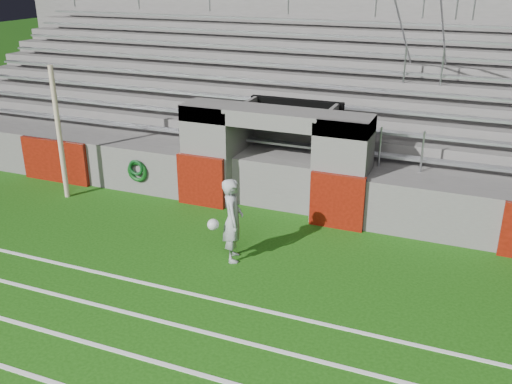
% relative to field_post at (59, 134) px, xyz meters
% --- Properties ---
extents(ground, '(90.00, 90.00, 0.00)m').
position_rel_field_post_xyz_m(ground, '(5.46, -2.10, -1.77)').
color(ground, '#16470B').
rests_on(ground, ground).
extents(field_post, '(0.13, 0.13, 3.54)m').
position_rel_field_post_xyz_m(field_post, '(0.00, 0.00, 0.00)').
color(field_post, '#C7AF94').
rests_on(field_post, ground).
extents(stadium_structure, '(26.00, 8.48, 5.42)m').
position_rel_field_post_xyz_m(stadium_structure, '(5.47, 5.87, -0.28)').
color(stadium_structure, '#575553').
rests_on(stadium_structure, ground).
extents(goalkeeper_with_ball, '(0.78, 0.80, 1.83)m').
position_rel_field_post_xyz_m(goalkeeper_with_ball, '(5.62, -1.52, -0.86)').
color(goalkeeper_with_ball, '#9DA3A6').
rests_on(goalkeeper_with_ball, ground).
extents(hose_coil, '(0.60, 0.15, 0.64)m').
position_rel_field_post_xyz_m(hose_coil, '(1.74, 0.83, -1.06)').
color(hose_coil, '#0D4312').
rests_on(hose_coil, ground).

